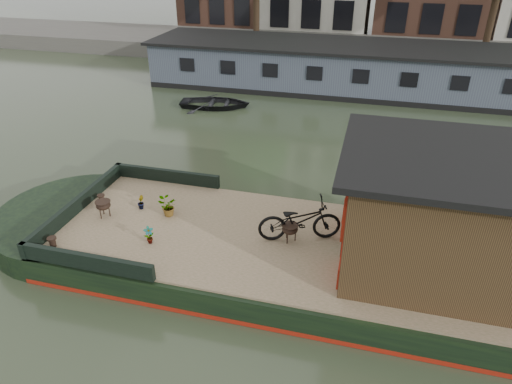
% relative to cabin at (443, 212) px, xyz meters
% --- Properties ---
extents(ground, '(120.00, 120.00, 0.00)m').
position_rel_cabin_xyz_m(ground, '(-2.19, 0.00, -1.88)').
color(ground, '#273421').
rests_on(ground, ground).
extents(houseboat_hull, '(14.01, 4.02, 0.60)m').
position_rel_cabin_xyz_m(houseboat_hull, '(-3.52, 0.00, -1.60)').
color(houseboat_hull, black).
rests_on(houseboat_hull, ground).
extents(houseboat_deck, '(11.80, 3.80, 0.05)m').
position_rel_cabin_xyz_m(houseboat_deck, '(-2.19, 0.00, -1.25)').
color(houseboat_deck, '#9E7E62').
rests_on(houseboat_deck, houseboat_hull).
extents(bow_bulwark, '(3.00, 4.00, 0.35)m').
position_rel_cabin_xyz_m(bow_bulwark, '(-7.25, 0.00, -1.05)').
color(bow_bulwark, black).
rests_on(bow_bulwark, houseboat_deck).
extents(cabin, '(4.00, 3.50, 2.42)m').
position_rel_cabin_xyz_m(cabin, '(0.00, 0.00, 0.00)').
color(cabin, black).
rests_on(cabin, houseboat_deck).
extents(bicycle, '(1.91, 1.20, 0.95)m').
position_rel_cabin_xyz_m(bicycle, '(-2.75, 0.19, -0.75)').
color(bicycle, black).
rests_on(bicycle, houseboat_deck).
extents(potted_plant_a, '(0.26, 0.26, 0.41)m').
position_rel_cabin_xyz_m(potted_plant_a, '(-5.84, -0.81, -1.02)').
color(potted_plant_a, brown).
rests_on(potted_plant_a, houseboat_deck).
extents(potted_plant_b, '(0.22, 0.23, 0.34)m').
position_rel_cabin_xyz_m(potted_plant_b, '(-6.70, 0.47, -1.06)').
color(potted_plant_b, brown).
rests_on(potted_plant_b, houseboat_deck).
extents(potted_plant_c, '(0.53, 0.50, 0.47)m').
position_rel_cabin_xyz_m(potted_plant_c, '(-5.92, 0.32, -0.99)').
color(potted_plant_c, '#A66830').
rests_on(potted_plant_c, houseboat_deck).
extents(brazier_front, '(0.42, 0.42, 0.41)m').
position_rel_cabin_xyz_m(brazier_front, '(-2.93, 0.06, -1.02)').
color(brazier_front, black).
rests_on(brazier_front, houseboat_deck).
extents(brazier_rear, '(0.40, 0.40, 0.41)m').
position_rel_cabin_xyz_m(brazier_rear, '(-7.36, -0.08, -1.02)').
color(brazier_rear, black).
rests_on(brazier_rear, houseboat_deck).
extents(bollard_port, '(0.19, 0.19, 0.21)m').
position_rel_cabin_xyz_m(bollard_port, '(-7.79, 0.47, -1.12)').
color(bollard_port, black).
rests_on(bollard_port, houseboat_deck).
extents(bollard_stbd, '(0.20, 0.20, 0.23)m').
position_rel_cabin_xyz_m(bollard_stbd, '(-7.79, -1.45, -1.12)').
color(bollard_stbd, black).
rests_on(bollard_stbd, houseboat_deck).
extents(dinghy, '(3.29, 2.59, 0.62)m').
position_rel_cabin_xyz_m(dinghy, '(-8.12, 9.90, -1.57)').
color(dinghy, black).
rests_on(dinghy, ground).
extents(far_houseboat, '(20.40, 4.40, 2.11)m').
position_rel_cabin_xyz_m(far_houseboat, '(-2.19, 14.00, -0.91)').
color(far_houseboat, '#424D58').
rests_on(far_houseboat, ground).
extents(quay, '(60.00, 6.00, 0.90)m').
position_rel_cabin_xyz_m(quay, '(-2.19, 20.50, -1.43)').
color(quay, '#47443F').
rests_on(quay, ground).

